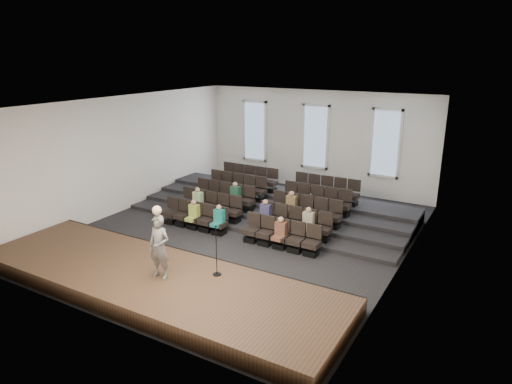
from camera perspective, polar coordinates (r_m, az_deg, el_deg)
ground at (r=17.87m, az=-1.62°, el=-5.08°), size 14.00×14.00×0.00m
ceiling at (r=16.64m, az=-1.77°, el=11.11°), size 12.00×14.00×0.02m
wall_back at (r=23.21m, az=7.48°, el=6.40°), size 12.00×0.04×5.00m
wall_front at (r=11.97m, az=-19.62°, el=-4.67°), size 12.00×0.04×5.00m
wall_left at (r=20.80m, az=-16.01°, el=4.65°), size 0.04×14.00×5.00m
wall_right at (r=14.95m, az=18.38°, el=-0.28°), size 0.04×14.00×5.00m
stage at (r=14.08m, az=-12.74°, el=-10.80°), size 11.80×3.60×0.50m
stage_lip at (r=15.27m, az=-8.24°, el=-8.24°), size 11.80×0.06×0.52m
risers at (r=20.40m, az=3.04°, el=-1.66°), size 11.80×4.80×0.60m
seating_rows at (r=18.88m, az=0.81°, el=-1.64°), size 6.80×4.70×1.67m
windows at (r=23.12m, az=7.43°, el=6.86°), size 8.44×0.10×3.24m
audience at (r=17.84m, az=-1.10°, el=-2.33°), size 5.45×2.64×1.10m
speaker at (r=13.32m, az=-12.00°, el=-6.74°), size 0.71×0.48×1.88m
mic_stand at (r=13.41m, az=-4.95°, el=-8.49°), size 0.26×0.26×1.55m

